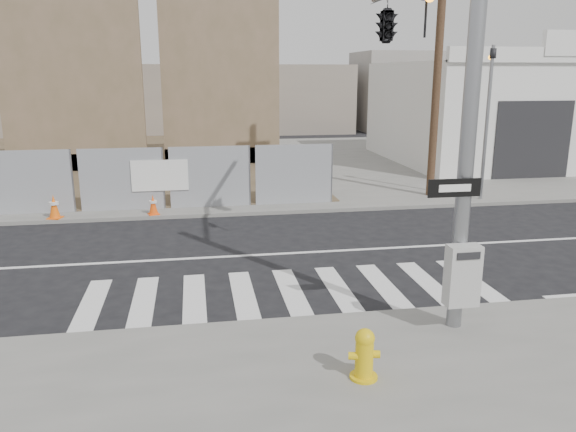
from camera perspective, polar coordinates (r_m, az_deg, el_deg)
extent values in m
plane|color=black|center=(14.13, -1.41, -3.91)|extent=(100.00, 100.00, 0.00)
cube|color=slate|center=(27.70, -5.56, 5.22)|extent=(50.00, 20.00, 0.12)
cylinder|color=gray|center=(9.59, 17.92, 8.84)|extent=(0.26, 0.26, 7.00)
cube|color=#B2B2AF|center=(9.85, 17.30, -5.80)|extent=(0.55, 0.30, 1.05)
cube|color=black|center=(9.47, 16.55, 2.75)|extent=(0.90, 0.03, 0.30)
cube|color=silver|center=(9.45, 16.61, 2.73)|extent=(0.55, 0.01, 0.12)
imported|color=black|center=(11.43, 13.90, 19.70)|extent=(0.16, 0.20, 1.00)
imported|color=black|center=(13.47, 10.03, 19.01)|extent=(0.53, 2.48, 1.00)
cylinder|color=gray|center=(20.51, 19.53, 8.77)|extent=(0.12, 0.12, 5.20)
imported|color=black|center=(20.45, 20.13, 15.74)|extent=(0.16, 0.20, 1.00)
cube|color=brown|center=(26.78, -21.12, 12.77)|extent=(6.00, 0.50, 8.00)
cube|color=brown|center=(27.45, -20.29, 5.29)|extent=(6.00, 1.30, 0.80)
cube|color=brown|center=(27.32, -6.85, 13.61)|extent=(5.50, 0.50, 8.00)
cube|color=brown|center=(28.00, -6.67, 6.24)|extent=(5.50, 1.30, 0.80)
cube|color=silver|center=(30.77, 21.87, 9.79)|extent=(12.00, 10.00, 4.80)
cube|color=black|center=(25.54, 23.63, 7.08)|extent=(3.40, 0.06, 3.20)
cylinder|color=#4E3524|center=(20.59, 15.06, 15.81)|extent=(0.28, 0.28, 10.00)
cylinder|color=#E0B90C|center=(8.56, 7.68, -15.86)|extent=(0.50, 0.50, 0.04)
cylinder|color=#E0B90C|center=(8.42, 7.74, -14.18)|extent=(0.32, 0.32, 0.61)
sphere|color=#E0B90C|center=(8.27, 7.82, -12.20)|extent=(0.28, 0.28, 0.28)
cylinder|color=#E0B90C|center=(8.34, 6.66, -13.94)|extent=(0.17, 0.14, 0.11)
cylinder|color=#E0B90C|center=(8.43, 8.84, -13.69)|extent=(0.17, 0.14, 0.11)
cube|color=#FF630D|center=(18.52, -22.57, -0.16)|extent=(0.47, 0.47, 0.03)
cone|color=#FF630D|center=(18.44, -22.67, 0.89)|extent=(0.42, 0.42, 0.73)
cylinder|color=silver|center=(18.42, -22.71, 1.21)|extent=(0.28, 0.28, 0.08)
cube|color=#FF510D|center=(18.07, -13.48, 0.21)|extent=(0.40, 0.40, 0.03)
cone|color=#FF510D|center=(18.01, -13.54, 1.14)|extent=(0.35, 0.35, 0.63)
cylinder|color=silver|center=(17.99, -13.56, 1.42)|extent=(0.24, 0.24, 0.07)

